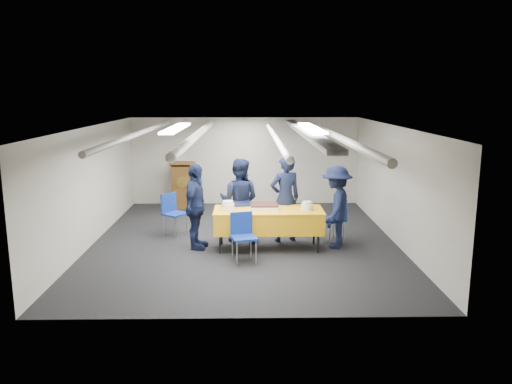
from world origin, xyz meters
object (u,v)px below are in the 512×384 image
at_px(sheet_cake, 264,206).
at_px(sailor_c, 196,207).
at_px(chair_near, 243,232).
at_px(sailor_b, 239,200).
at_px(chair_right, 336,215).
at_px(podium, 183,184).
at_px(sailor_a, 285,199).
at_px(chair_left, 172,210).
at_px(serving_table, 268,220).
at_px(sailor_d, 336,207).

bearing_deg(sheet_cake, sailor_c, -178.47).
xyz_separation_m(chair_near, sailor_b, (-0.08, 1.20, 0.31)).
relative_size(chair_right, sailor_b, 0.52).
bearing_deg(sheet_cake, podium, 119.79).
distance_m(chair_near, sailor_a, 1.49).
bearing_deg(chair_right, chair_left, 170.57).
bearing_deg(podium, chair_right, -41.78).
height_order(serving_table, sailor_c, sailor_c).
relative_size(sailor_a, sailor_c, 1.07).
height_order(chair_left, sailor_a, sailor_a).
distance_m(chair_near, chair_right, 2.19).
bearing_deg(sailor_b, sailor_a, -167.64).
distance_m(podium, sailor_b, 3.39).
bearing_deg(sailor_a, podium, -70.46).
distance_m(serving_table, chair_near, 0.85).
distance_m(chair_left, sailor_c, 1.19).
relative_size(sheet_cake, sailor_d, 0.34).
distance_m(sheet_cake, chair_near, 0.91).
relative_size(chair_near, sailor_b, 0.52).
xyz_separation_m(sailor_b, sailor_c, (-0.82, -0.47, -0.02)).
relative_size(sheet_cake, chair_near, 0.63).
bearing_deg(chair_left, serving_table, -27.47).
height_order(serving_table, chair_left, chair_left).
bearing_deg(serving_table, sheet_cake, 137.78).
xyz_separation_m(chair_near, sailor_d, (1.78, 0.79, 0.26)).
distance_m(podium, sailor_c, 3.57).
xyz_separation_m(serving_table, sailor_d, (1.30, 0.10, 0.24)).
height_order(chair_near, sailor_d, sailor_d).
relative_size(chair_near, sailor_a, 0.50).
bearing_deg(serving_table, sailor_a, 54.33).
relative_size(serving_table, sailor_a, 1.18).
xyz_separation_m(sheet_cake, chair_near, (-0.40, -0.77, -0.28)).
distance_m(podium, sailor_d, 4.81).
relative_size(chair_left, sailor_b, 0.52).
height_order(chair_right, sailor_c, sailor_c).
distance_m(podium, chair_left, 2.51).
bearing_deg(podium, sheet_cake, -60.21).
relative_size(sailor_a, sailor_b, 1.04).
distance_m(chair_near, sailor_c, 1.19).
bearing_deg(sailor_d, sailor_a, -92.02).
distance_m(serving_table, sailor_c, 1.40).
relative_size(podium, sailor_d, 0.79).
relative_size(sailor_b, sailor_d, 1.06).
distance_m(chair_right, sailor_b, 1.95).
bearing_deg(sailor_b, chair_left, -6.70).
height_order(chair_left, sailor_b, sailor_b).
distance_m(sheet_cake, chair_left, 2.15).
xyz_separation_m(podium, sailor_d, (3.36, -3.44, 0.18)).
bearing_deg(sailor_a, chair_near, 36.01).
bearing_deg(sheet_cake, serving_table, -42.22).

